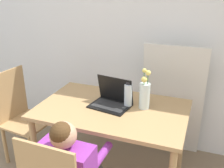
% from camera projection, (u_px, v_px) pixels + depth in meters
% --- Properties ---
extents(wall_back, '(6.40, 0.05, 2.50)m').
position_uv_depth(wall_back, '(111.00, 26.00, 2.68)').
color(wall_back, white).
rests_on(wall_back, ground_plane).
extents(dining_table, '(1.20, 0.76, 0.73)m').
position_uv_depth(dining_table, '(112.00, 117.00, 2.16)').
color(dining_table, tan).
rests_on(dining_table, ground_plane).
extents(chair_spare, '(0.44, 0.44, 0.91)m').
position_uv_depth(chair_spare, '(22.00, 116.00, 2.55)').
color(chair_spare, tan).
rests_on(chair_spare, ground_plane).
extents(person_seated, '(0.36, 0.43, 0.95)m').
position_uv_depth(person_seated, '(71.00, 167.00, 1.67)').
color(person_seated, purple).
rests_on(person_seated, ground_plane).
extents(laptop, '(0.35, 0.28, 0.23)m').
position_uv_depth(laptop, '(112.00, 99.00, 2.15)').
color(laptop, black).
rests_on(laptop, dining_table).
extents(flower_vase, '(0.09, 0.09, 0.33)m').
position_uv_depth(flower_vase, '(145.00, 94.00, 2.07)').
color(flower_vase, silver).
rests_on(flower_vase, dining_table).
extents(water_bottle, '(0.06, 0.06, 0.22)m').
position_uv_depth(water_bottle, '(128.00, 95.00, 2.11)').
color(water_bottle, silver).
rests_on(water_bottle, dining_table).
extents(cardboard_panel, '(0.59, 0.18, 1.16)m').
position_uv_depth(cardboard_panel, '(172.00, 101.00, 2.58)').
color(cardboard_panel, silver).
rests_on(cardboard_panel, ground_plane).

